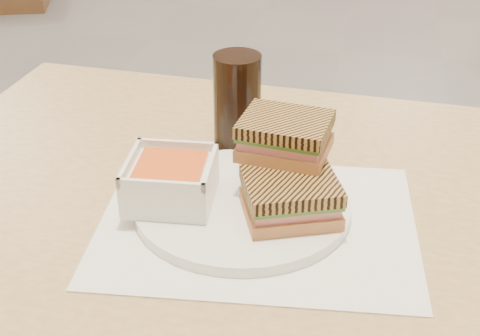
% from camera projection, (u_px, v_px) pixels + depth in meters
% --- Properties ---
extents(main_table, '(1.24, 0.77, 0.75)m').
position_uv_depth(main_table, '(316.00, 266.00, 0.99)').
color(main_table, tan).
rests_on(main_table, ground).
extents(tray_liner, '(0.42, 0.34, 0.00)m').
position_uv_depth(tray_liner, '(257.00, 223.00, 0.88)').
color(tray_liner, white).
rests_on(tray_liner, main_table).
extents(plate, '(0.28, 0.28, 0.01)m').
position_uv_depth(plate, '(242.00, 206.00, 0.90)').
color(plate, white).
rests_on(plate, tray_liner).
extents(soup_bowl, '(0.12, 0.12, 0.06)m').
position_uv_depth(soup_bowl, '(171.00, 182.00, 0.89)').
color(soup_bowl, white).
rests_on(soup_bowl, plate).
extents(panini_lower, '(0.14, 0.13, 0.05)m').
position_uv_depth(panini_lower, '(291.00, 198.00, 0.85)').
color(panini_lower, '#BD7A47').
rests_on(panini_lower, plate).
extents(panini_upper, '(0.12, 0.10, 0.05)m').
position_uv_depth(panini_upper, '(285.00, 136.00, 0.89)').
color(panini_upper, '#BD7A47').
rests_on(panini_upper, panini_lower).
extents(cola_glass, '(0.07, 0.07, 0.15)m').
position_uv_depth(cola_glass, '(237.00, 104.00, 1.01)').
color(cola_glass, black).
rests_on(cola_glass, main_table).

